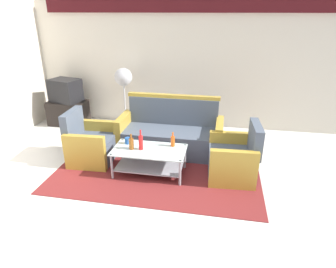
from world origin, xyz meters
name	(u,v)px	position (x,y,z in m)	size (l,w,h in m)	color
ground_plane	(152,206)	(0.00, 0.00, 0.00)	(14.00, 14.00, 0.00)	silver
wall_back	(186,56)	(0.00, 3.05, 1.48)	(6.52, 0.19, 2.80)	silver
rug	(159,168)	(-0.13, 0.98, 0.01)	(3.14, 2.09, 0.01)	maroon
couch	(171,135)	(-0.06, 1.63, 0.32)	(1.81, 0.75, 0.96)	#4C5666
armchair_left	(91,145)	(-1.29, 1.05, 0.29)	(0.73, 0.79, 0.85)	#4C5666
armchair_right	(234,160)	(1.03, 0.95, 0.29)	(0.74, 0.80, 0.85)	#4C5666
coffee_table	(149,158)	(-0.23, 0.80, 0.27)	(1.10, 0.60, 0.40)	silver
bottle_orange	(173,141)	(0.10, 0.98, 0.50)	(0.06, 0.06, 0.23)	#D85919
bottle_brown	(131,143)	(-0.49, 0.77, 0.50)	(0.07, 0.07, 0.25)	brown
bottle_red	(141,142)	(-0.35, 0.78, 0.53)	(0.06, 0.06, 0.31)	red
cup	(127,141)	(-0.62, 0.94, 0.46)	(0.08, 0.08, 0.10)	#2659A5
tv_stand	(69,113)	(-2.50, 2.55, 0.26)	(0.80, 0.50, 0.52)	black
television	(65,90)	(-2.50, 2.55, 0.76)	(0.69, 0.58, 0.48)	black
pedestal_fan	(124,81)	(-1.21, 2.60, 1.01)	(0.36, 0.36, 1.27)	#2D2D33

